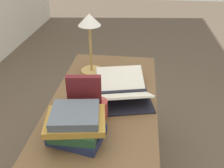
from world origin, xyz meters
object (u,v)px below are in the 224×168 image
at_px(coffee_mug, 99,108).
at_px(reading_lamp, 90,30).
at_px(book_stack_tall, 76,125).
at_px(open_book, 122,90).
at_px(book_standing_upright, 85,97).

bearing_deg(coffee_mug, reading_lamp, 15.42).
distance_m(book_stack_tall, reading_lamp, 0.74).
height_order(open_book, book_stack_tall, book_stack_tall).
bearing_deg(open_book, book_stack_tall, 143.09).
relative_size(book_standing_upright, coffee_mug, 2.09).
bearing_deg(book_stack_tall, reading_lamp, 4.97).
height_order(reading_lamp, coffee_mug, reading_lamp).
bearing_deg(book_standing_upright, open_book, -42.68).
relative_size(open_book, book_standing_upright, 1.98).
xyz_separation_m(book_stack_tall, reading_lamp, (0.70, 0.06, 0.23)).
distance_m(open_book, book_standing_upright, 0.33).
distance_m(book_standing_upright, reading_lamp, 0.56).
relative_size(reading_lamp, coffee_mug, 3.47).
bearing_deg(coffee_mug, book_stack_tall, 158.02).
bearing_deg(open_book, coffee_mug, 141.72).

